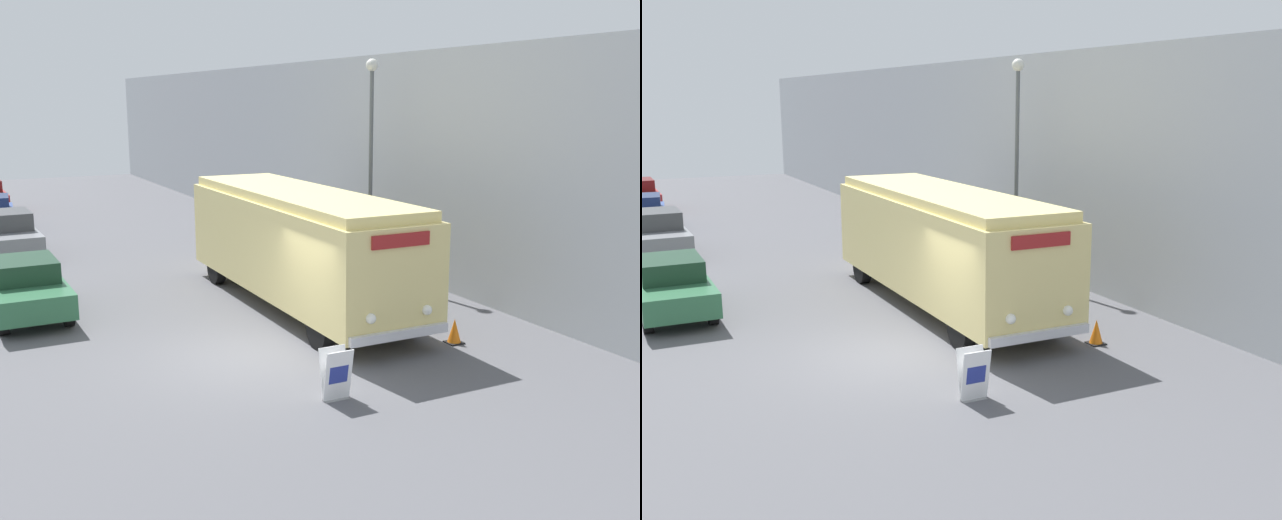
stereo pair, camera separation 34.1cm
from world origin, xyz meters
TOP-DOWN VIEW (x-y plane):
  - ground_plane at (0.00, 0.00)m, footprint 80.00×80.00m
  - building_wall_right at (7.12, 10.00)m, footprint 0.30×60.00m
  - vintage_bus at (2.61, 3.07)m, footprint 2.49×9.59m
  - sign_board at (0.50, -2.85)m, footprint 0.54×0.36m
  - streetlamp at (5.91, 4.99)m, footprint 0.36×0.36m
  - parked_car_near at (-3.81, 5.44)m, footprint 1.78×4.24m
  - parked_car_mid at (-3.54, 13.17)m, footprint 1.87×4.34m
  - traffic_cone at (4.36, -1.26)m, footprint 0.36×0.36m

SIDE VIEW (x-z plane):
  - ground_plane at x=0.00m, z-range 0.00..0.00m
  - traffic_cone at x=4.36m, z-range -0.01..0.55m
  - sign_board at x=0.50m, z-range -0.02..0.94m
  - parked_car_near at x=-3.81m, z-range 0.01..1.45m
  - parked_car_mid at x=-3.54m, z-range 0.00..1.58m
  - vintage_bus at x=2.61m, z-range 0.20..3.24m
  - building_wall_right at x=7.12m, z-range 0.00..6.67m
  - streetlamp at x=5.91m, z-range 0.96..7.41m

